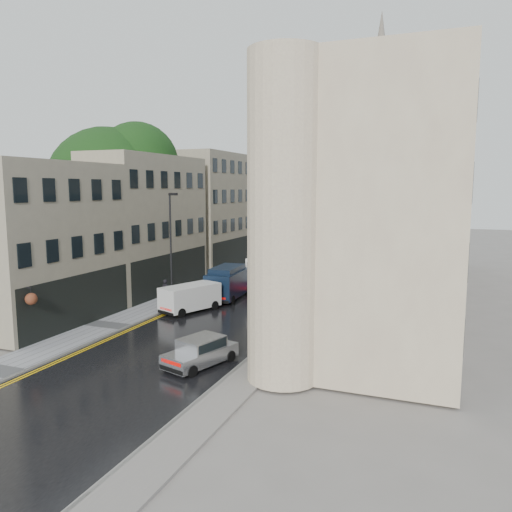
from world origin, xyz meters
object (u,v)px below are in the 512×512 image
Objects in this scene: navy_van at (208,285)px; lamp_post_near at (171,249)px; silver_hatchback at (169,355)px; white_lorry at (337,251)px; tree_near at (109,207)px; lamp_post_far at (258,230)px; cream_bus at (257,272)px; pedestrian at (166,291)px; white_van at (166,300)px; tree_far at (189,210)px.

lamp_post_near is (-2.34, -1.32, 2.80)m from navy_van.
silver_hatchback is at bearing -38.32° from lamp_post_near.
silver_hatchback is (-1.59, -29.60, -1.55)m from white_lorry.
tree_near is 1.68× the size of lamp_post_far.
white_lorry is 1.04× the size of lamp_post_far.
cream_bus is 8.90m from lamp_post_near.
white_lorry reaches higher than pedestrian.
white_lorry is 8.27m from lamp_post_far.
white_lorry reaches higher than white_van.
lamp_post_far is (7.49, 0.72, -1.99)m from tree_far.
lamp_post_far is (-0.45, 18.69, 3.27)m from white_van.
navy_van reaches higher than pedestrian.
navy_van is 0.64× the size of lamp_post_near.
navy_van is at bearing 126.52° from silver_hatchback.
white_van is (-5.80, 9.19, 0.25)m from silver_hatchback.
tree_near is at bearing 152.20° from silver_hatchback.
tree_near is 1.62× the size of white_lorry.
pedestrian is (-4.08, -8.00, -0.44)m from cream_bus.
tree_near is 13.35m from cream_bus.
cream_bus is 1.23× the size of white_lorry.
lamp_post_near is at bearing -106.51° from white_lorry.
white_lorry is (15.64, 15.44, -4.67)m from tree_near.
navy_van is at bearing -101.49° from white_lorry.
white_van is 0.82× the size of navy_van.
tree_near is 20.90m from silver_hatchback.
tree_near is 8.02m from lamp_post_near.
tree_far is 30.94m from silver_hatchback.
cream_bus is 2.80× the size of silver_hatchback.
lamp_post_near is at bearing -65.87° from tree_far.
pedestrian is at bearing -150.26° from navy_van.
tree_far is at bearing 135.46° from white_van.
silver_hatchback is (13.75, -27.16, -5.50)m from tree_far.
navy_van is 2.90× the size of pedestrian.
lamp_post_far is at bearing 112.99° from white_van.
pedestrian is at bearing -106.67° from white_lorry.
pedestrian is at bearing -100.46° from lamp_post_near.
pedestrian is 0.22× the size of lamp_post_far.
lamp_post_far is (7.79, 13.72, -2.70)m from tree_near.
cream_bus is (10.96, 5.29, -5.49)m from tree_near.
cream_bus is 1.31× the size of lamp_post_near.
silver_hatchback is (3.09, -19.45, -0.73)m from cream_bus.
white_lorry reaches higher than navy_van.
white_van is 4.21m from navy_van.
cream_bus is at bearing 84.76° from lamp_post_near.
white_van is 0.53× the size of lamp_post_near.
cream_bus is at bearing 96.77° from white_van.
tree_near is at bearing -176.26° from lamp_post_near.
white_van is at bearing -111.34° from navy_van.
white_van is at bearing -46.22° from lamp_post_near.
white_lorry is 1.66× the size of navy_van.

